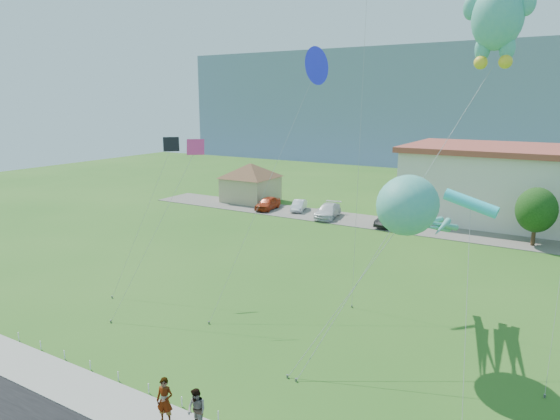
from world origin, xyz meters
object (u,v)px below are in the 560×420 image
at_px(pavilion, 251,179).
at_px(parked_car_red, 268,203).
at_px(pedestrian_right, 197,410).
at_px(parked_car_black, 390,219).
at_px(teddy_bear_kite, 498,9).
at_px(octopus_kite, 413,213).
at_px(parked_car_white, 328,211).
at_px(pedestrian_left, 165,401).
at_px(parked_car_silver, 299,205).

bearing_deg(pavilion, parked_car_red, -35.31).
distance_m(pavilion, parked_car_red, 6.29).
bearing_deg(parked_car_red, pedestrian_right, -67.58).
bearing_deg(pedestrian_right, parked_car_black, 108.60).
relative_size(pavilion, teddy_bear_kite, 0.44).
bearing_deg(pavilion, teddy_bear_kite, -34.29).
height_order(pavilion, octopus_kite, octopus_kite).
xyz_separation_m(octopus_kite, teddy_bear_kite, (2.36, 6.51, 10.83)).
height_order(pavilion, teddy_bear_kite, teddy_bear_kite).
bearing_deg(parked_car_white, pavilion, 155.15).
height_order(pavilion, pedestrian_left, pavilion).
height_order(pedestrian_right, parked_car_white, pedestrian_right).
bearing_deg(pedestrian_left, parked_car_black, 78.24).
height_order(pedestrian_left, parked_car_white, pedestrian_left).
bearing_deg(parked_car_silver, octopus_kite, -68.03).
xyz_separation_m(pedestrian_right, teddy_bear_kite, (7.23, 18.49, 17.17)).
height_order(pedestrian_left, pedestrian_right, pedestrian_left).
height_order(parked_car_white, parked_car_black, parked_car_white).
bearing_deg(parked_car_silver, parked_car_black, -25.44).
bearing_deg(pedestrian_right, parked_car_silver, 124.90).
distance_m(pedestrian_left, teddy_bear_kite, 26.82).
bearing_deg(octopus_kite, parked_car_white, 123.82).
xyz_separation_m(pedestrian_left, parked_car_silver, (-14.86, 38.49, -0.40)).
distance_m(parked_car_red, parked_car_silver, 3.82).
bearing_deg(parked_car_black, parked_car_silver, 179.19).
bearing_deg(parked_car_black, octopus_kite, -61.64).
xyz_separation_m(pavilion, parked_car_silver, (8.38, -2.05, -2.33)).
height_order(pavilion, parked_car_silver, pavilion).
height_order(pedestrian_right, teddy_bear_kite, teddy_bear_kite).
bearing_deg(parked_car_black, pedestrian_left, -77.76).
relative_size(pedestrian_left, octopus_kite, 0.17).
bearing_deg(parked_car_silver, parked_car_white, -34.75).
bearing_deg(parked_car_silver, pedestrian_right, -83.86).
bearing_deg(pavilion, parked_car_black, -10.70).
height_order(parked_car_red, parked_car_white, parked_car_white).
bearing_deg(teddy_bear_kite, pedestrian_right, -111.36).
relative_size(octopus_kite, teddy_bear_kite, 0.56).
xyz_separation_m(pavilion, parked_car_red, (4.81, -3.40, -2.20)).
relative_size(parked_car_white, teddy_bear_kite, 0.25).
distance_m(parked_car_red, teddy_bear_kite, 37.02).
bearing_deg(teddy_bear_kite, parked_car_white, 136.08).
xyz_separation_m(pedestrian_left, octopus_kite, (6.29, 12.29, 6.23)).
bearing_deg(octopus_kite, parked_car_red, 134.86).
bearing_deg(pavilion, pedestrian_left, -60.18).
xyz_separation_m(parked_car_red, parked_car_white, (8.17, -0.13, 0.00)).
relative_size(parked_car_silver, parked_car_white, 0.73).
xyz_separation_m(parked_car_black, octopus_kite, (9.21, -24.42, 6.54)).
bearing_deg(parked_car_white, octopus_kite, -65.81).
relative_size(pavilion, octopus_kite, 0.78).
relative_size(pavilion, pedestrian_right, 5.20).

